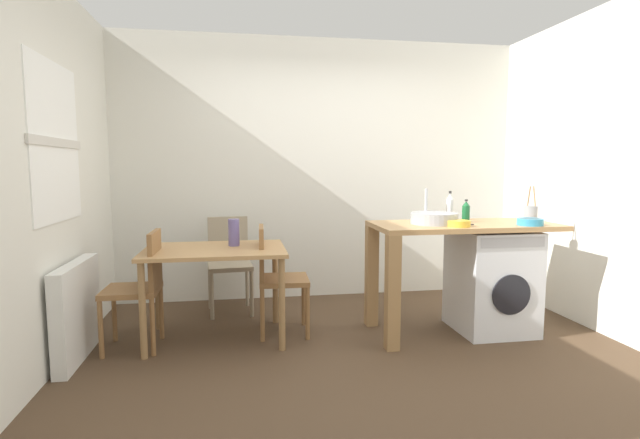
# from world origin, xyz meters

# --- Properties ---
(ground_plane) EXTENTS (5.46, 5.46, 0.00)m
(ground_plane) POSITION_xyz_m (0.00, 0.00, 0.00)
(ground_plane) COLOR #4C3826
(wall_back) EXTENTS (4.60, 0.10, 2.70)m
(wall_back) POSITION_xyz_m (0.00, 1.75, 1.35)
(wall_back) COLOR silver
(wall_back) RESTS_ON ground_plane
(wall_window_side) EXTENTS (0.12, 3.80, 2.70)m
(wall_window_side) POSITION_xyz_m (-2.15, 0.00, 1.35)
(wall_window_side) COLOR silver
(wall_window_side) RESTS_ON ground_plane
(wall_counter_side) EXTENTS (0.10, 3.80, 2.70)m
(wall_counter_side) POSITION_xyz_m (2.15, 0.00, 1.35)
(wall_counter_side) COLOR silver
(wall_counter_side) RESTS_ON ground_plane
(radiator) EXTENTS (0.10, 0.80, 0.70)m
(radiator) POSITION_xyz_m (-2.02, 0.30, 0.35)
(radiator) COLOR white
(radiator) RESTS_ON ground_plane
(dining_table) EXTENTS (1.10, 0.76, 0.74)m
(dining_table) POSITION_xyz_m (-1.05, 0.54, 0.64)
(dining_table) COLOR tan
(dining_table) RESTS_ON ground_plane
(chair_person_seat) EXTENTS (0.41, 0.41, 0.90)m
(chair_person_seat) POSITION_xyz_m (-1.60, 0.43, 0.51)
(chair_person_seat) COLOR olive
(chair_person_seat) RESTS_ON ground_plane
(chair_opposite) EXTENTS (0.42, 0.42, 0.90)m
(chair_opposite) POSITION_xyz_m (-0.57, 0.59, 0.51)
(chair_opposite) COLOR olive
(chair_opposite) RESTS_ON ground_plane
(chair_spare_by_wall) EXTENTS (0.44, 0.44, 0.90)m
(chair_spare_by_wall) POSITION_xyz_m (-0.96, 1.31, 0.51)
(chair_spare_by_wall) COLOR gray
(chair_spare_by_wall) RESTS_ON ground_plane
(kitchen_counter) EXTENTS (1.50, 0.68, 0.92)m
(kitchen_counter) POSITION_xyz_m (0.76, 0.37, 0.76)
(kitchen_counter) COLOR tan
(kitchen_counter) RESTS_ON ground_plane
(washing_machine) EXTENTS (0.60, 0.61, 0.86)m
(washing_machine) POSITION_xyz_m (1.23, 0.37, 0.43)
(washing_machine) COLOR silver
(washing_machine) RESTS_ON ground_plane
(sink_basin) EXTENTS (0.38, 0.38, 0.09)m
(sink_basin) POSITION_xyz_m (0.71, 0.37, 0.97)
(sink_basin) COLOR #9EA0A5
(sink_basin) RESTS_ON kitchen_counter
(tap) EXTENTS (0.02, 0.02, 0.28)m
(tap) POSITION_xyz_m (0.71, 0.55, 1.06)
(tap) COLOR #B2B2B7
(tap) RESTS_ON kitchen_counter
(bottle_tall_green) EXTENTS (0.06, 0.06, 0.25)m
(bottle_tall_green) POSITION_xyz_m (0.94, 0.59, 1.03)
(bottle_tall_green) COLOR silver
(bottle_tall_green) RESTS_ON kitchen_counter
(bottle_squat_brown) EXTENTS (0.06, 0.06, 0.19)m
(bottle_squat_brown) POSITION_xyz_m (1.02, 0.44, 1.01)
(bottle_squat_brown) COLOR #19592D
(bottle_squat_brown) RESTS_ON kitchen_counter
(mixing_bowl) EXTENTS (0.18, 0.18, 0.05)m
(mixing_bowl) POSITION_xyz_m (0.83, 0.17, 0.95)
(mixing_bowl) COLOR gold
(mixing_bowl) RESTS_ON kitchen_counter
(utensil_crock) EXTENTS (0.11, 0.11, 0.30)m
(utensil_crock) POSITION_xyz_m (1.60, 0.42, 0.99)
(utensil_crock) COLOR gray
(utensil_crock) RESTS_ON kitchen_counter
(colander) EXTENTS (0.20, 0.20, 0.06)m
(colander) POSITION_xyz_m (1.42, 0.15, 0.95)
(colander) COLOR teal
(colander) RESTS_ON kitchen_counter
(vase) EXTENTS (0.09, 0.09, 0.22)m
(vase) POSITION_xyz_m (-0.90, 0.64, 0.85)
(vase) COLOR slate
(vase) RESTS_ON dining_table
(scissors) EXTENTS (0.15, 0.06, 0.01)m
(scissors) POSITION_xyz_m (0.92, 0.27, 0.92)
(scissors) COLOR #B2B2B7
(scissors) RESTS_ON kitchen_counter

